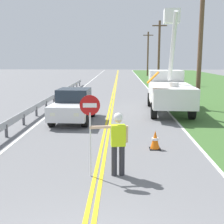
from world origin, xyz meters
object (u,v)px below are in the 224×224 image
utility_bucket_truck (168,88)px  traffic_cone_lead (155,140)px  flagger_worker (118,140)px  stop_sign_paddle (90,118)px  utility_pole_near (201,37)px  oncoming_sedan_nearest (74,105)px  utility_pole_mid (159,51)px  utility_pole_far (148,53)px

utility_bucket_truck → traffic_cone_lead: 8.28m
flagger_worker → stop_sign_paddle: bearing=-171.8°
utility_bucket_truck → utility_pole_near: 3.75m
oncoming_sedan_nearest → traffic_cone_lead: 6.13m
utility_bucket_truck → utility_pole_near: bearing=16.9°
oncoming_sedan_nearest → utility_bucket_truck: bearing=30.4°
stop_sign_paddle → utility_pole_mid: size_ratio=0.30×
utility_pole_far → traffic_cone_lead: bearing=-94.7°
utility_pole_near → utility_pole_far: bearing=90.1°
utility_pole_mid → utility_pole_far: (0.14, 16.85, 0.03)m
traffic_cone_lead → flagger_worker: bearing=-118.3°
utility_pole_near → flagger_worker: bearing=-114.4°
utility_pole_far → flagger_worker: bearing=-96.1°
oncoming_sedan_nearest → utility_pole_near: size_ratio=0.48×
utility_bucket_truck → oncoming_sedan_nearest: size_ratio=1.65×
flagger_worker → utility_pole_far: size_ratio=0.23×
utility_pole_near → utility_pole_mid: bearing=90.7°
utility_pole_far → utility_pole_mid: bearing=-90.5°
stop_sign_paddle → utility_bucket_truck: 11.32m
utility_bucket_truck → utility_pole_far: bearing=87.0°
utility_pole_near → stop_sign_paddle: bearing=-117.4°
utility_bucket_truck → oncoming_sedan_nearest: (-5.47, -3.21, -0.60)m
flagger_worker → oncoming_sedan_nearest: flagger_worker is taller
utility_pole_mid → utility_pole_far: utility_pole_far is taller
oncoming_sedan_nearest → utility_pole_near: (7.47, 3.82, 3.72)m
flagger_worker → oncoming_sedan_nearest: 7.72m
oncoming_sedan_nearest → traffic_cone_lead: bearing=-52.1°
oncoming_sedan_nearest → flagger_worker: bearing=-71.8°
utility_pole_mid → flagger_worker: bearing=-99.2°
flagger_worker → utility_bucket_truck: (3.07, 10.54, 0.39)m
utility_pole_mid → traffic_cone_lead: size_ratio=11.09×
flagger_worker → utility_pole_near: size_ratio=0.21×
stop_sign_paddle → traffic_cone_lead: stop_sign_paddle is taller
oncoming_sedan_nearest → utility_pole_near: utility_pole_near is taller
utility_pole_near → utility_pole_mid: 18.72m
flagger_worker → traffic_cone_lead: 2.94m
utility_pole_mid → utility_pole_far: size_ratio=0.99×
utility_pole_near → utility_pole_mid: (-0.21, 18.71, -0.49)m
utility_bucket_truck → utility_pole_mid: 19.57m
utility_pole_far → stop_sign_paddle: bearing=-97.0°
stop_sign_paddle → utility_pole_far: utility_pole_far is taller
utility_bucket_truck → traffic_cone_lead: size_ratio=9.86×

